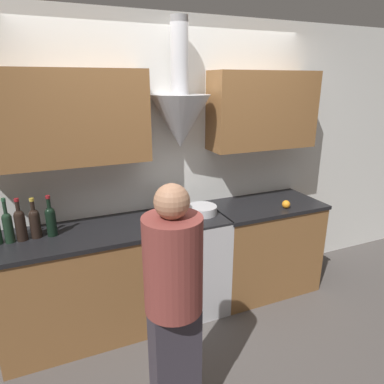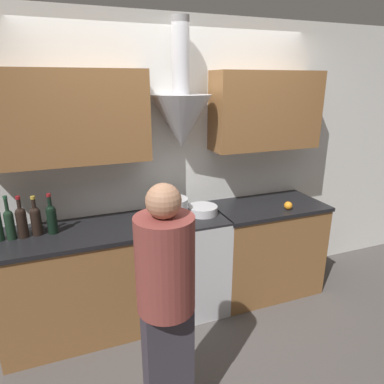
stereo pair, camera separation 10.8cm
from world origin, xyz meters
TOP-DOWN VIEW (x-y plane):
  - ground_plane at (0.00, 0.00)m, footprint 12.00×12.00m
  - wall_back at (-0.04, 0.58)m, footprint 8.40×0.52m
  - counter_left at (-0.93, 0.31)m, footprint 1.28×0.62m
  - counter_right at (0.82, 0.31)m, footprint 1.06×0.62m
  - stove_range at (0.00, 0.31)m, footprint 0.61×0.60m
  - wine_bottle_1 at (-1.40, 0.34)m, footprint 0.07×0.07m
  - wine_bottle_2 at (-1.32, 0.34)m, footprint 0.08×0.08m
  - wine_bottle_3 at (-1.22, 0.35)m, footprint 0.08×0.08m
  - wine_bottle_4 at (-1.11, 0.34)m, footprint 0.08×0.08m
  - stock_pot at (-0.14, 0.30)m, footprint 0.26×0.26m
  - mixing_bowl at (0.14, 0.30)m, footprint 0.27×0.27m
  - orange_fruit at (0.92, 0.12)m, footprint 0.08×0.08m
  - person_foreground_left at (-0.52, -0.75)m, footprint 0.33×0.33m

SIDE VIEW (x-z plane):
  - ground_plane at x=0.00m, z-range 0.00..0.00m
  - counter_left at x=-0.93m, z-range 0.00..0.93m
  - counter_right at x=0.82m, z-range 0.00..0.93m
  - stove_range at x=0.00m, z-range 0.00..0.93m
  - person_foreground_left at x=-0.52m, z-range 0.08..1.66m
  - mixing_bowl at x=0.14m, z-range 0.93..1.00m
  - orange_fruit at x=0.92m, z-range 0.93..1.00m
  - stock_pot at x=-0.14m, z-range 0.93..1.11m
  - wine_bottle_3 at x=-1.22m, z-range 0.90..1.21m
  - wine_bottle_4 at x=-1.11m, z-range 0.90..1.22m
  - wine_bottle_1 at x=-1.40m, z-range 0.89..1.23m
  - wine_bottle_2 at x=-1.32m, z-range 0.90..1.23m
  - wall_back at x=-0.04m, z-range 0.16..2.76m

